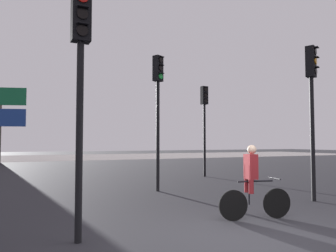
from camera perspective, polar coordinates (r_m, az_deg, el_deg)
ground_plane at (r=6.07m, az=15.99°, el=-18.80°), size 120.00×120.00×0.00m
water_strip at (r=39.16m, az=-18.66°, el=-5.19°), size 80.00×16.00×0.01m
traffic_light_near_left at (r=5.90m, az=-15.01°, el=10.19°), size 0.33×0.34×4.31m
traffic_light_far_right at (r=16.37m, az=6.36°, el=2.15°), size 0.34×0.35×4.48m
traffic_light_near_right at (r=10.43m, az=23.75°, el=5.28°), size 0.40×0.42×4.48m
traffic_light_center at (r=11.48m, az=-1.75°, el=5.06°), size 0.39×0.41×4.72m
cyclist at (r=7.47m, az=14.50°, el=-9.38°), size 1.69×0.49×1.62m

